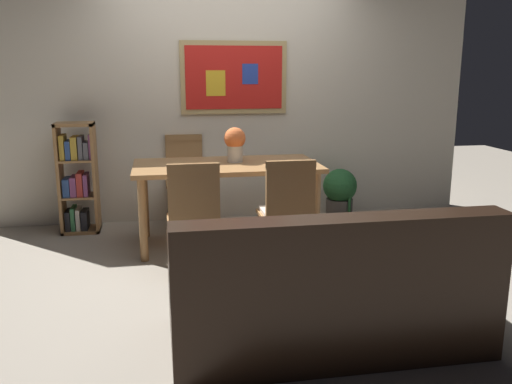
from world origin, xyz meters
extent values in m
plane|color=gray|center=(0.00, 0.00, 0.00)|extent=(12.00, 12.00, 0.00)
cube|color=beige|center=(0.00, 1.44, 1.30)|extent=(5.20, 0.10, 2.60)
cube|color=tan|center=(0.05, 1.37, 1.49)|extent=(1.10, 0.02, 0.74)
cube|color=red|center=(0.05, 1.36, 1.49)|extent=(1.00, 0.01, 0.64)
cube|color=gold|center=(-0.14, 1.35, 1.43)|extent=(0.20, 0.00, 0.26)
cube|color=#263FA5|center=(0.22, 1.35, 1.52)|extent=(0.17, 0.00, 0.21)
cube|color=#9E7042|center=(-0.15, 0.48, 0.73)|extent=(1.65, 0.85, 0.04)
cylinder|color=#9E7042|center=(-0.89, 0.13, 0.35)|extent=(0.07, 0.07, 0.71)
cylinder|color=#9E7042|center=(0.60, 0.13, 0.35)|extent=(0.07, 0.07, 0.71)
cylinder|color=#9E7042|center=(-0.89, 0.82, 0.35)|extent=(0.07, 0.07, 0.71)
cylinder|color=#9E7042|center=(0.60, 0.82, 0.35)|extent=(0.07, 0.07, 0.71)
cube|color=#9E7042|center=(-0.48, 1.18, 0.44)|extent=(0.40, 0.40, 0.03)
cube|color=beige|center=(-0.48, 1.18, 0.47)|extent=(0.36, 0.36, 0.03)
cylinder|color=#9E7042|center=(-0.31, 1.35, 0.21)|extent=(0.04, 0.04, 0.42)
cylinder|color=#9E7042|center=(-0.65, 1.35, 0.21)|extent=(0.04, 0.04, 0.42)
cylinder|color=#9E7042|center=(-0.31, 1.01, 0.21)|extent=(0.04, 0.04, 0.42)
cylinder|color=#9E7042|center=(-0.65, 1.01, 0.21)|extent=(0.04, 0.04, 0.42)
cube|color=#9E7042|center=(-0.48, 1.36, 0.68)|extent=(0.38, 0.04, 0.46)
cube|color=#9E7042|center=(-0.48, 1.36, 0.88)|extent=(0.38, 0.05, 0.06)
cube|color=#9E7042|center=(0.23, -0.22, 0.44)|extent=(0.40, 0.40, 0.03)
cube|color=beige|center=(0.23, -0.22, 0.47)|extent=(0.36, 0.36, 0.03)
cylinder|color=#9E7042|center=(0.06, -0.39, 0.21)|extent=(0.04, 0.04, 0.42)
cylinder|color=#9E7042|center=(0.40, -0.39, 0.21)|extent=(0.04, 0.04, 0.42)
cylinder|color=#9E7042|center=(0.06, -0.05, 0.21)|extent=(0.04, 0.04, 0.42)
cylinder|color=#9E7042|center=(0.40, -0.05, 0.21)|extent=(0.04, 0.04, 0.42)
cube|color=#9E7042|center=(0.23, -0.40, 0.68)|extent=(0.38, 0.04, 0.46)
cube|color=#9E7042|center=(0.23, -0.40, 0.88)|extent=(0.38, 0.05, 0.06)
cube|color=#9E7042|center=(-0.50, -0.22, 0.44)|extent=(0.40, 0.40, 0.03)
cube|color=beige|center=(-0.50, -0.22, 0.47)|extent=(0.36, 0.36, 0.03)
cylinder|color=#9E7042|center=(-0.67, -0.39, 0.21)|extent=(0.04, 0.04, 0.42)
cylinder|color=#9E7042|center=(-0.33, -0.39, 0.21)|extent=(0.04, 0.04, 0.42)
cylinder|color=#9E7042|center=(-0.67, -0.05, 0.21)|extent=(0.04, 0.04, 0.42)
cylinder|color=#9E7042|center=(-0.33, -0.05, 0.21)|extent=(0.04, 0.04, 0.42)
cube|color=#9E7042|center=(-0.50, -0.40, 0.68)|extent=(0.38, 0.04, 0.46)
cube|color=#9E7042|center=(-0.50, -0.40, 0.88)|extent=(0.38, 0.05, 0.06)
cube|color=black|center=(0.19, -1.43, 0.20)|extent=(1.80, 0.84, 0.40)
cube|color=black|center=(0.19, -1.75, 0.62)|extent=(1.80, 0.20, 0.44)
cube|color=black|center=(-0.62, -1.43, 0.51)|extent=(0.18, 0.80, 0.22)
cube|color=black|center=(1.00, -1.43, 0.51)|extent=(0.18, 0.80, 0.22)
cube|color=#334C72|center=(-0.26, -1.61, 0.56)|extent=(0.32, 0.16, 0.33)
cube|color=#334C72|center=(0.19, -1.61, 0.56)|extent=(0.32, 0.16, 0.33)
cube|color=#9E7042|center=(-1.69, 1.11, 0.54)|extent=(0.03, 0.28, 1.08)
cube|color=#9E7042|center=(-1.36, 1.11, 0.54)|extent=(0.03, 0.28, 1.08)
cube|color=#9E7042|center=(-1.52, 1.11, 0.01)|extent=(0.36, 0.28, 0.03)
cube|color=#9E7042|center=(-1.52, 1.11, 1.06)|extent=(0.36, 0.28, 0.03)
cube|color=#9E7042|center=(-1.52, 1.11, 0.36)|extent=(0.30, 0.28, 0.02)
cube|color=#9E7042|center=(-1.52, 1.11, 0.72)|extent=(0.30, 0.28, 0.02)
cube|color=black|center=(-1.64, 1.11, 0.13)|extent=(0.05, 0.22, 0.19)
cube|color=#337247|center=(-1.59, 1.11, 0.14)|extent=(0.04, 0.22, 0.22)
cube|color=beige|center=(-1.54, 1.11, 0.13)|extent=(0.04, 0.22, 0.21)
cube|color=black|center=(-1.48, 1.11, 0.12)|extent=(0.06, 0.22, 0.18)
cube|color=#2D4C8C|center=(-1.63, 1.11, 0.46)|extent=(0.06, 0.22, 0.17)
cube|color=#7F3F72|center=(-1.56, 1.11, 0.46)|extent=(0.06, 0.22, 0.19)
cube|color=#B2332D|center=(-1.50, 1.11, 0.48)|extent=(0.06, 0.22, 0.23)
cube|color=#7F3F72|center=(-1.45, 1.11, 0.47)|extent=(0.04, 0.22, 0.21)
cube|color=gold|center=(-1.64, 1.11, 0.85)|extent=(0.04, 0.22, 0.24)
cube|color=#2D4C8C|center=(-1.59, 1.11, 0.82)|extent=(0.05, 0.22, 0.18)
cube|color=gold|center=(-1.53, 1.11, 0.84)|extent=(0.06, 0.22, 0.22)
cube|color=#595960|center=(-1.47, 1.11, 0.84)|extent=(0.04, 0.22, 0.22)
cube|color=#595960|center=(-1.42, 1.11, 0.81)|extent=(0.04, 0.22, 0.17)
cube|color=#7F3F72|center=(-1.38, 1.11, 0.85)|extent=(0.04, 0.22, 0.24)
cylinder|color=#4C4742|center=(1.12, 1.05, 0.12)|extent=(0.28, 0.28, 0.23)
cylinder|color=#332319|center=(1.12, 1.05, 0.22)|extent=(0.25, 0.25, 0.02)
sphere|color=#235B2D|center=(1.12, 1.05, 0.37)|extent=(0.36, 0.36, 0.36)
cylinder|color=#235B2D|center=(1.18, 0.90, 0.13)|extent=(0.03, 0.03, 0.28)
cylinder|color=#235B2D|center=(1.26, 1.14, 0.15)|extent=(0.03, 0.03, 0.25)
cylinder|color=beige|center=(-0.06, 0.55, 0.82)|extent=(0.14, 0.14, 0.15)
sphere|color=#D86633|center=(-0.06, 0.55, 0.96)|extent=(0.20, 0.20, 0.20)
sphere|color=#EACC4C|center=(-0.10, 0.62, 0.97)|extent=(0.08, 0.08, 0.08)
sphere|color=#D86633|center=(-0.02, 0.49, 0.95)|extent=(0.05, 0.05, 0.05)
sphere|color=pink|center=(0.02, 0.58, 0.95)|extent=(0.05, 0.05, 0.05)
camera|label=1|loc=(-0.74, -4.28, 1.58)|focal=38.06mm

